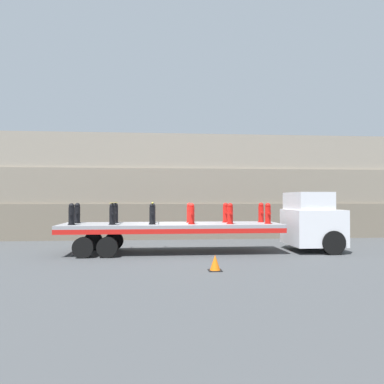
{
  "coord_description": "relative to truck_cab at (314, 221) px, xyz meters",
  "views": [
    {
      "loc": [
        -0.56,
        -16.57,
        2.39
      ],
      "look_at": [
        0.91,
        0.0,
        2.69
      ],
      "focal_mm": 35.0,
      "sensor_mm": 36.0,
      "label": 1
    }
  ],
  "objects": [
    {
      "name": "ground_plane",
      "position": [
        -6.5,
        0.0,
        -1.34
      ],
      "size": [
        120.0,
        120.0,
        0.0
      ],
      "primitive_type": "plane",
      "color": "#3F4244"
    },
    {
      "name": "rock_cliff",
      "position": [
        -6.5,
        6.88,
        1.79
      ],
      "size": [
        60.0,
        3.3,
        6.27
      ],
      "color": "#706656",
      "rests_on": "ground_plane"
    },
    {
      "name": "truck_cab",
      "position": [
        0.0,
        0.0,
        0.0
      ],
      "size": [
        2.23,
        2.69,
        2.68
      ],
      "color": "silver",
      "rests_on": "ground_plane"
    },
    {
      "name": "flatbed_trailer",
      "position": [
        -7.06,
        0.0,
        -0.28
      ],
      "size": [
        9.6,
        2.61,
        1.29
      ],
      "color": "gray",
      "rests_on": "ground_plane"
    },
    {
      "name": "fire_hydrant_black_near_0",
      "position": [
        -10.69,
        -0.55,
        0.39
      ],
      "size": [
        0.31,
        0.55,
        0.91
      ],
      "color": "black",
      "rests_on": "flatbed_trailer"
    },
    {
      "name": "fire_hydrant_black_far_0",
      "position": [
        -10.69,
        0.55,
        0.39
      ],
      "size": [
        0.31,
        0.55,
        0.91
      ],
      "color": "black",
      "rests_on": "flatbed_trailer"
    },
    {
      "name": "fire_hydrant_black_near_1",
      "position": [
        -9.02,
        -0.55,
        0.39
      ],
      "size": [
        0.31,
        0.55,
        0.91
      ],
      "color": "black",
      "rests_on": "flatbed_trailer"
    },
    {
      "name": "fire_hydrant_black_far_1",
      "position": [
        -9.02,
        0.55,
        0.39
      ],
      "size": [
        0.31,
        0.55,
        0.91
      ],
      "color": "black",
      "rests_on": "flatbed_trailer"
    },
    {
      "name": "fire_hydrant_black_near_2",
      "position": [
        -7.34,
        -0.55,
        0.39
      ],
      "size": [
        0.31,
        0.55,
        0.91
      ],
      "color": "black",
      "rests_on": "flatbed_trailer"
    },
    {
      "name": "fire_hydrant_black_far_2",
      "position": [
        -7.34,
        0.55,
        0.39
      ],
      "size": [
        0.31,
        0.55,
        0.91
      ],
      "color": "black",
      "rests_on": "flatbed_trailer"
    },
    {
      "name": "fire_hydrant_red_near_3",
      "position": [
        -5.66,
        -0.55,
        0.39
      ],
      "size": [
        0.31,
        0.55,
        0.91
      ],
      "color": "red",
      "rests_on": "flatbed_trailer"
    },
    {
      "name": "fire_hydrant_red_far_3",
      "position": [
        -5.66,
        0.55,
        0.39
      ],
      "size": [
        0.31,
        0.55,
        0.91
      ],
      "color": "red",
      "rests_on": "flatbed_trailer"
    },
    {
      "name": "fire_hydrant_red_near_4",
      "position": [
        -3.98,
        -0.55,
        0.39
      ],
      "size": [
        0.31,
        0.55,
        0.91
      ],
      "color": "red",
      "rests_on": "flatbed_trailer"
    },
    {
      "name": "fire_hydrant_red_far_4",
      "position": [
        -3.98,
        0.55,
        0.39
      ],
      "size": [
        0.31,
        0.55,
        0.91
      ],
      "color": "red",
      "rests_on": "flatbed_trailer"
    },
    {
      "name": "fire_hydrant_red_near_5",
      "position": [
        -2.3,
        -0.55,
        0.39
      ],
      "size": [
        0.31,
        0.55,
        0.91
      ],
      "color": "red",
      "rests_on": "flatbed_trailer"
    },
    {
      "name": "fire_hydrant_red_far_5",
      "position": [
        -2.3,
        0.55,
        0.39
      ],
      "size": [
        0.31,
        0.55,
        0.91
      ],
      "color": "red",
      "rests_on": "flatbed_trailer"
    },
    {
      "name": "cargo_strap_rear",
      "position": [
        -9.02,
        0.0,
        0.87
      ],
      "size": [
        0.05,
        2.71,
        0.01
      ],
      "color": "yellow",
      "rests_on": "fire_hydrant_black_near_1"
    },
    {
      "name": "cargo_strap_middle",
      "position": [
        -7.34,
        0.0,
        0.87
      ],
      "size": [
        0.05,
        2.71,
        0.01
      ],
      "color": "yellow",
      "rests_on": "fire_hydrant_black_near_2"
    },
    {
      "name": "traffic_cone",
      "position": [
        -5.2,
        -4.26,
        -1.09
      ],
      "size": [
        0.45,
        0.45,
        0.53
      ],
      "color": "black",
      "rests_on": "ground_plane"
    }
  ]
}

